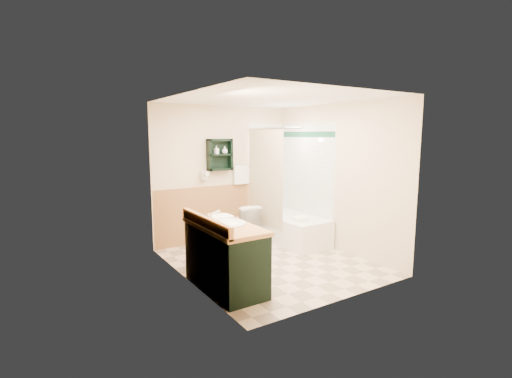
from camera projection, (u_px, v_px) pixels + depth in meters
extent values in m
plane|color=beige|center=(270.00, 262.00, 5.56)|extent=(3.00, 3.00, 0.00)
cube|color=#FFEEC7|center=(222.00, 174.00, 6.65)|extent=(2.60, 0.04, 2.40)
cube|color=#FFEEC7|center=(185.00, 190.00, 4.68)|extent=(0.04, 3.00, 2.40)
cube|color=#FFEEC7|center=(336.00, 177.00, 6.08)|extent=(0.04, 3.00, 2.40)
cube|color=white|center=(271.00, 97.00, 5.21)|extent=(2.60, 3.00, 0.04)
cube|color=black|center=(220.00, 155.00, 6.45)|extent=(0.45, 0.15, 0.55)
cylinder|color=silver|center=(271.00, 128.00, 6.17)|extent=(0.03, 1.60, 0.03)
cube|color=black|center=(225.00, 256.00, 4.59)|extent=(0.59, 1.28, 0.81)
cube|color=white|center=(290.00, 229.00, 6.60)|extent=(0.71, 1.50, 0.47)
imported|color=white|center=(244.00, 223.00, 6.56)|extent=(0.47, 0.74, 0.68)
cube|color=white|center=(221.00, 217.00, 4.82)|extent=(0.28, 0.22, 0.04)
imported|color=black|center=(196.00, 210.00, 4.81)|extent=(0.17, 0.05, 0.22)
cube|color=white|center=(301.00, 219.00, 6.15)|extent=(0.24, 0.20, 0.07)
imported|color=white|center=(216.00, 152.00, 6.40)|extent=(0.10, 0.15, 0.07)
imported|color=white|center=(225.00, 151.00, 6.49)|extent=(0.12, 0.15, 0.10)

